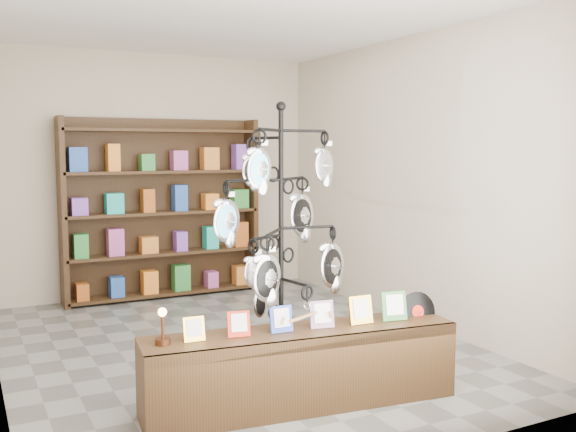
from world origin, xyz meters
name	(u,v)px	position (x,y,z in m)	size (l,w,h in m)	color
ground	(235,346)	(0.00, 0.00, 0.00)	(5.00, 5.00, 0.00)	slate
room_envelope	(233,146)	(0.00, 0.00, 1.85)	(5.00, 5.00, 5.00)	#BBAA97
display_tree	(281,229)	(-0.16, -1.29, 1.25)	(1.16, 1.16, 2.16)	black
front_shelf	(302,367)	(-0.11, -1.52, 0.28)	(2.30, 0.73, 0.80)	black
back_shelving	(163,214)	(0.00, 2.30, 1.03)	(2.42, 0.36, 2.20)	black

